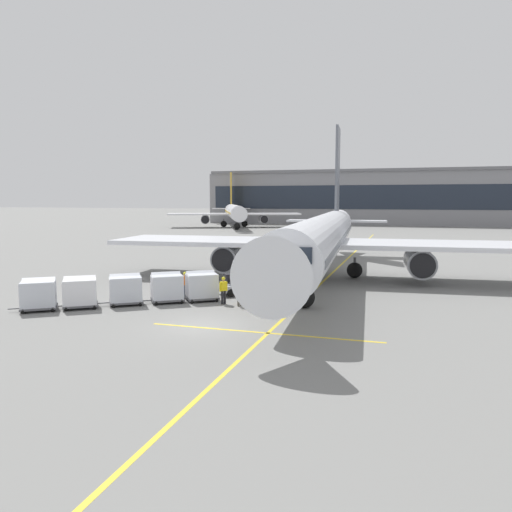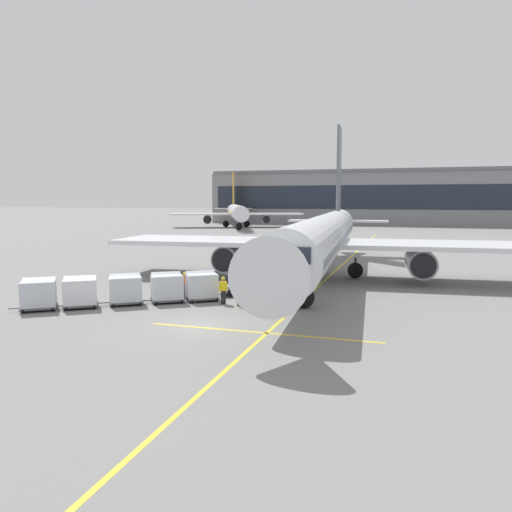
# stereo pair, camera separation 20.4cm
# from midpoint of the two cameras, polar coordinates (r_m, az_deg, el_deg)

# --- Properties ---
(ground_plane) EXTENTS (600.00, 600.00, 0.00)m
(ground_plane) POSITION_cam_midpoint_polar(r_m,az_deg,el_deg) (26.40, -6.25, -7.98)
(ground_plane) COLOR slate
(parked_airplane) EXTENTS (35.70, 44.92, 14.89)m
(parked_airplane) POSITION_cam_midpoint_polar(r_m,az_deg,el_deg) (41.55, 7.81, 2.10)
(parked_airplane) COLOR silver
(parked_airplane) RESTS_ON ground
(belt_loader) EXTENTS (4.91, 4.29, 3.04)m
(belt_loader) POSITION_cam_midpoint_polar(r_m,az_deg,el_deg) (34.80, -0.87, -2.93)
(belt_loader) COLOR #A3A8B2
(belt_loader) RESTS_ON ground
(baggage_cart_lead) EXTENTS (2.69, 2.46, 1.91)m
(baggage_cart_lead) POSITION_cam_midpoint_polar(r_m,az_deg,el_deg) (32.68, -6.07, -3.36)
(baggage_cart_lead) COLOR #515156
(baggage_cart_lead) RESTS_ON ground
(baggage_cart_second) EXTENTS (2.69, 2.46, 1.91)m
(baggage_cart_second) POSITION_cam_midpoint_polar(r_m,az_deg,el_deg) (32.44, -9.99, -3.50)
(baggage_cart_second) COLOR #515156
(baggage_cart_second) RESTS_ON ground
(baggage_cart_third) EXTENTS (2.69, 2.46, 1.91)m
(baggage_cart_third) POSITION_cam_midpoint_polar(r_m,az_deg,el_deg) (32.30, -14.54, -3.65)
(baggage_cart_third) COLOR #515156
(baggage_cart_third) RESTS_ON ground
(baggage_cart_fourth) EXTENTS (2.69, 2.46, 1.91)m
(baggage_cart_fourth) POSITION_cam_midpoint_polar(r_m,az_deg,el_deg) (32.16, -19.33, -3.86)
(baggage_cart_fourth) COLOR #515156
(baggage_cart_fourth) RESTS_ON ground
(baggage_cart_fifth) EXTENTS (2.69, 2.46, 1.91)m
(baggage_cart_fifth) POSITION_cam_midpoint_polar(r_m,az_deg,el_deg) (32.36, -23.46, -3.97)
(baggage_cart_fifth) COLOR #515156
(baggage_cart_fifth) RESTS_ON ground
(ground_crew_by_loader) EXTENTS (0.28, 0.57, 1.74)m
(ground_crew_by_loader) POSITION_cam_midpoint_polar(r_m,az_deg,el_deg) (33.84, -7.96, -3.05)
(ground_crew_by_loader) COLOR #333847
(ground_crew_by_loader) RESTS_ON ground
(ground_crew_by_carts) EXTENTS (0.43, 0.46, 1.74)m
(ground_crew_by_carts) POSITION_cam_midpoint_polar(r_m,az_deg,el_deg) (31.45, -3.59, -3.73)
(ground_crew_by_carts) COLOR black
(ground_crew_by_carts) RESTS_ON ground
(ground_crew_marshaller) EXTENTS (0.48, 0.42, 1.74)m
(ground_crew_marshaller) POSITION_cam_midpoint_polar(r_m,az_deg,el_deg) (30.79, -1.70, -3.94)
(ground_crew_marshaller) COLOR #514C42
(ground_crew_marshaller) RESTS_ON ground
(safety_cone_engine_keepout) EXTENTS (0.58, 0.58, 0.66)m
(safety_cone_engine_keepout) POSITION_cam_midpoint_polar(r_m,az_deg,el_deg) (41.66, -1.44, -2.12)
(safety_cone_engine_keepout) COLOR black
(safety_cone_engine_keepout) RESTS_ON ground
(safety_cone_wingtip) EXTENTS (0.58, 0.58, 0.66)m
(safety_cone_wingtip) POSITION_cam_midpoint_polar(r_m,az_deg,el_deg) (40.80, -1.33, -2.31)
(safety_cone_wingtip) COLOR black
(safety_cone_wingtip) RESTS_ON ground
(safety_cone_nose_mark) EXTENTS (0.65, 0.65, 0.73)m
(safety_cone_nose_mark) POSITION_cam_midpoint_polar(r_m,az_deg,el_deg) (42.89, 1.12, -1.83)
(safety_cone_nose_mark) COLOR black
(safety_cone_nose_mark) RESTS_ON ground
(apron_guidance_line_lead_in) EXTENTS (0.20, 110.00, 0.01)m
(apron_guidance_line_lead_in) POSITION_cam_midpoint_polar(r_m,az_deg,el_deg) (41.04, 8.05, -2.77)
(apron_guidance_line_lead_in) COLOR yellow
(apron_guidance_line_lead_in) RESTS_ON ground
(apron_guidance_line_stop_bar) EXTENTS (12.00, 0.20, 0.01)m
(apron_guidance_line_stop_bar) POSITION_cam_midpoint_polar(r_m,az_deg,el_deg) (25.00, 0.79, -8.76)
(apron_guidance_line_stop_bar) COLOR yellow
(apron_guidance_line_stop_bar) RESTS_ON ground
(terminal_building) EXTENTS (114.11, 16.40, 14.11)m
(terminal_building) POSITION_cam_midpoint_polar(r_m,az_deg,el_deg) (135.97, 19.36, 6.35)
(terminal_building) COLOR gray
(terminal_building) RESTS_ON ground
(distant_airplane) EXTENTS (30.70, 37.54, 13.54)m
(distant_airplane) POSITION_cam_midpoint_polar(r_m,az_deg,el_deg) (116.94, -2.19, 5.03)
(distant_airplane) COLOR white
(distant_airplane) RESTS_ON ground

